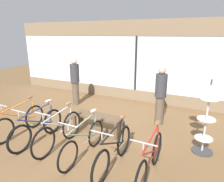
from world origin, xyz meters
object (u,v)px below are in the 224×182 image
at_px(accessory_rack, 206,121).
at_px(customer_by_window, 75,80).
at_px(display_bench, 97,118).
at_px(bicycle_center_right, 84,141).
at_px(bicycle_center_left, 59,132).
at_px(bicycle_far_right, 150,160).
at_px(bicycle_right, 114,151).
at_px(bicycle_far_left, 20,122).
at_px(bicycle_left, 38,128).
at_px(customer_near_rack, 161,94).

xyz_separation_m(accessory_rack, customer_by_window, (-4.64, 1.38, 0.19)).
xyz_separation_m(display_bench, customer_by_window, (-1.92, 1.60, 0.56)).
distance_m(bicycle_center_right, display_bench, 1.22).
bearing_deg(bicycle_center_left, customer_by_window, 118.85).
height_order(bicycle_center_right, customer_by_window, customer_by_window).
bearing_deg(customer_by_window, bicycle_far_right, -36.59).
height_order(accessory_rack, customer_by_window, accessory_rack).
bearing_deg(bicycle_right, bicycle_far_left, 177.29).
distance_m(bicycle_right, customer_by_window, 4.16).
bearing_deg(accessory_rack, bicycle_center_right, -149.72).
bearing_deg(customer_by_window, bicycle_left, -72.97).
xyz_separation_m(bicycle_center_left, bicycle_right, (1.53, -0.12, -0.02)).
xyz_separation_m(bicycle_left, customer_near_rack, (2.50, 2.46, 0.56)).
bearing_deg(customer_near_rack, bicycle_left, -135.52).
relative_size(bicycle_far_left, bicycle_center_left, 0.98).
relative_size(customer_near_rack, customer_by_window, 0.98).
relative_size(display_bench, customer_near_rack, 0.79).
xyz_separation_m(bicycle_right, display_bench, (-1.10, 1.21, 0.02)).
bearing_deg(bicycle_right, display_bench, 132.26).
bearing_deg(customer_near_rack, accessory_rack, -40.02).
bearing_deg(customer_near_rack, display_bench, -137.39).
bearing_deg(display_bench, accessory_rack, 4.71).
relative_size(bicycle_far_left, accessory_rack, 0.89).
xyz_separation_m(bicycle_left, accessory_rack, (3.80, 1.37, 0.39)).
distance_m(bicycle_far_right, customer_near_rack, 2.60).
height_order(bicycle_far_left, display_bench, bicycle_far_left).
distance_m(bicycle_center_left, accessory_rack, 3.44).
relative_size(bicycle_far_left, display_bench, 1.21).
bearing_deg(bicycle_center_left, customer_near_rack, 52.29).
relative_size(accessory_rack, display_bench, 1.36).
xyz_separation_m(bicycle_far_left, customer_by_window, (-0.11, 2.67, 0.59)).
xyz_separation_m(bicycle_center_left, customer_near_rack, (1.86, 2.40, 0.54)).
bearing_deg(bicycle_right, bicycle_far_right, 0.94).
height_order(bicycle_left, customer_by_window, customer_by_window).
height_order(bicycle_center_right, display_bench, bicycle_center_right).
bearing_deg(accessory_rack, bicycle_far_right, -121.46).
height_order(accessory_rack, customer_near_rack, accessory_rack).
distance_m(bicycle_left, bicycle_far_right, 2.93).
distance_m(bicycle_center_left, customer_by_window, 3.13).
distance_m(customer_near_rack, customer_by_window, 3.36).
xyz_separation_m(bicycle_far_left, bicycle_right, (2.91, -0.14, 0.01)).
bearing_deg(bicycle_far_right, bicycle_far_left, 178.04).
bearing_deg(bicycle_center_left, accessory_rack, 22.66).
xyz_separation_m(accessory_rack, display_bench, (-2.72, -0.22, -0.37)).
relative_size(bicycle_center_left, bicycle_right, 0.99).
xyz_separation_m(bicycle_left, customer_by_window, (-0.84, 2.75, 0.58)).
bearing_deg(customer_near_rack, bicycle_right, -97.43).
height_order(bicycle_left, bicycle_right, bicycle_left).
bearing_deg(bicycle_right, accessory_rack, 41.42).
xyz_separation_m(bicycle_center_right, accessory_rack, (2.39, 1.39, 0.40)).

